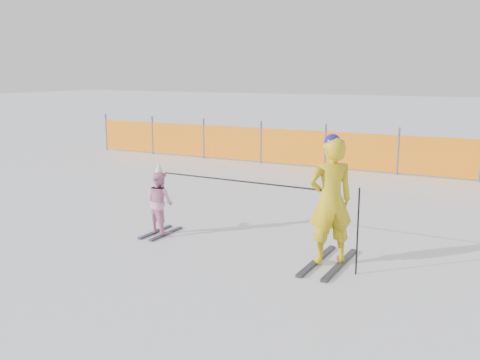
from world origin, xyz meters
name	(u,v)px	position (x,y,z in m)	size (l,w,h in m)	color
ground	(224,251)	(0.00, 0.00, 0.00)	(120.00, 120.00, 0.00)	white
adult	(330,200)	(1.57, 0.19, 0.92)	(0.76, 1.39, 1.83)	black
child	(160,201)	(-1.37, 0.25, 0.56)	(0.59, 0.86, 1.21)	black
ski_poles	(271,195)	(0.69, 0.15, 0.91)	(3.28, 0.28, 1.18)	black
safety_fence	(304,147)	(-1.68, 7.52, 0.56)	(14.84, 0.06, 1.25)	#595960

